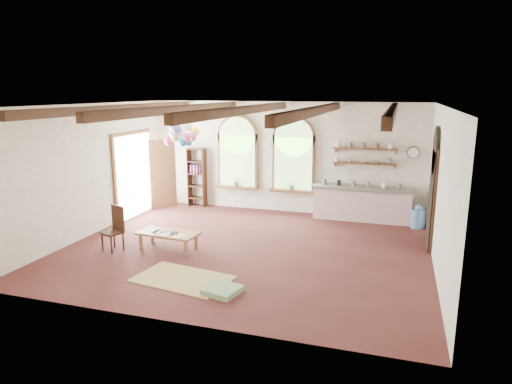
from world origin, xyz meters
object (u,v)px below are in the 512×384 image
at_px(kitchen_counter, 362,203).
at_px(coffee_table, 168,234).
at_px(side_chair, 113,238).
at_px(balloon_cluster, 182,135).

distance_m(kitchen_counter, coffee_table, 5.44).
xyz_separation_m(coffee_table, side_chair, (-1.13, -0.44, -0.06)).
height_order(coffee_table, balloon_cluster, balloon_cluster).
bearing_deg(balloon_cluster, side_chair, -97.90).
height_order(kitchen_counter, side_chair, side_chair).
bearing_deg(kitchen_counter, balloon_cluster, -163.74).
xyz_separation_m(kitchen_counter, side_chair, (-5.09, -4.16, -0.19)).
bearing_deg(side_chair, coffee_table, 21.15).
height_order(kitchen_counter, coffee_table, kitchen_counter).
height_order(coffee_table, side_chair, side_chair).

